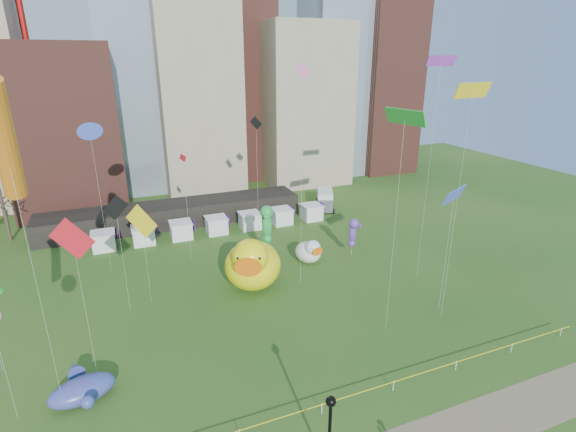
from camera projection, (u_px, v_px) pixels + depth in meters
name	position (u px, v px, depth m)	size (l,w,h in m)	color
ground	(322.00, 414.00, 30.61)	(160.00, 160.00, 0.00)	#224B17
skyline	(184.00, 71.00, 77.18)	(101.00, 23.00, 68.00)	brown
pavilion	(174.00, 214.00, 65.19)	(38.00, 6.00, 3.20)	black
vendor_tents	(217.00, 226.00, 61.92)	(33.24, 2.80, 2.40)	white
caution_tape	(322.00, 406.00, 30.38)	(50.00, 0.06, 0.90)	white
big_duck	(252.00, 263.00, 46.38)	(8.43, 9.26, 6.46)	#FFED0D
small_duck	(309.00, 251.00, 52.81)	(3.42, 4.35, 3.23)	white
seahorse_green	(267.00, 221.00, 51.44)	(2.10, 2.34, 7.38)	silver
seahorse_purple	(353.00, 231.00, 54.02)	(1.66, 1.84, 4.94)	silver
whale_inflatable	(82.00, 388.00, 31.62)	(5.11, 6.01, 2.06)	#54338D
lamppost	(330.00, 427.00, 25.02)	(0.61, 0.61, 5.89)	black
box_truck	(325.00, 199.00, 72.48)	(4.93, 7.09, 2.84)	white
kite_0	(183.00, 159.00, 49.77)	(0.57, 1.89, 13.18)	silver
kite_1	(303.00, 89.00, 41.12)	(1.52, 0.11, 23.31)	silver
kite_2	(256.00, 129.00, 53.05)	(1.15, 1.25, 17.05)	silver
kite_3	(405.00, 118.00, 33.45)	(1.17, 4.06, 20.00)	silver
kite_4	(142.00, 222.00, 41.63)	(2.73, 2.21, 10.62)	silver
kite_5	(90.00, 132.00, 45.36)	(1.77, 0.94, 17.38)	silver
kite_6	(4.00, 142.00, 24.32)	(2.01, 4.52, 22.94)	silver
kite_7	(441.00, 63.00, 41.83)	(3.35, 0.50, 23.93)	silver
kite_8	(72.00, 240.00, 30.42)	(3.01, 1.15, 13.32)	silver
kite_10	(116.00, 210.00, 39.72)	(2.35, 0.38, 11.94)	silver
kite_12	(473.00, 91.00, 34.88)	(4.14, 1.30, 21.84)	silver
kite_13	(454.00, 195.00, 39.16)	(3.91, 2.35, 12.63)	silver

